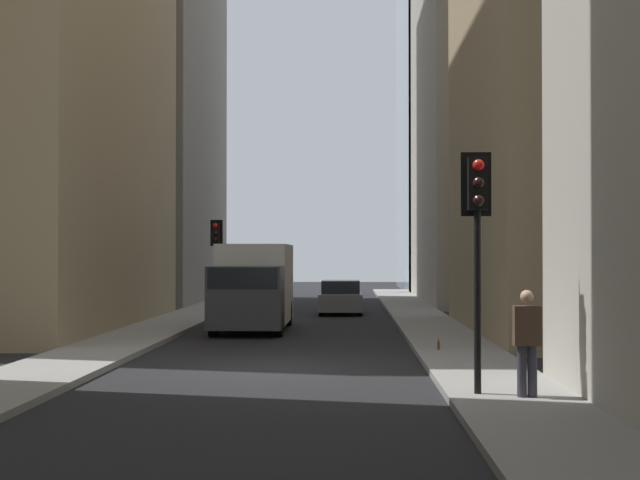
{
  "coord_description": "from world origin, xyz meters",
  "views": [
    {
      "loc": [
        -20.97,
        -1.75,
        2.49
      ],
      "look_at": [
        13.26,
        -0.72,
        3.02
      ],
      "focal_mm": 54.05,
      "sensor_mm": 36.0,
      "label": 1
    }
  ],
  "objects_px": {
    "pedestrian": "(527,339)",
    "traffic_light_midblock": "(216,244)",
    "hatchback_grey": "(341,298)",
    "discarded_bottle": "(439,345)",
    "delivery_truck": "(253,286)",
    "traffic_light_foreground": "(477,215)"
  },
  "relations": [
    {
      "from": "delivery_truck",
      "to": "pedestrian",
      "type": "relative_size",
      "value": 3.65
    },
    {
      "from": "traffic_light_midblock",
      "to": "discarded_bottle",
      "type": "height_order",
      "value": "traffic_light_midblock"
    },
    {
      "from": "delivery_truck",
      "to": "hatchback_grey",
      "type": "distance_m",
      "value": 9.48
    },
    {
      "from": "hatchback_grey",
      "to": "traffic_light_midblock",
      "type": "height_order",
      "value": "traffic_light_midblock"
    },
    {
      "from": "traffic_light_midblock",
      "to": "discarded_bottle",
      "type": "bearing_deg",
      "value": -154.36
    },
    {
      "from": "delivery_truck",
      "to": "pedestrian",
      "type": "xyz_separation_m",
      "value": [
        -15.56,
        -6.1,
        -0.35
      ]
    },
    {
      "from": "discarded_bottle",
      "to": "delivery_truck",
      "type": "bearing_deg",
      "value": 35.15
    },
    {
      "from": "pedestrian",
      "to": "discarded_bottle",
      "type": "distance_m",
      "value": 8.01
    },
    {
      "from": "traffic_light_foreground",
      "to": "traffic_light_midblock",
      "type": "bearing_deg",
      "value": 18.06
    },
    {
      "from": "traffic_light_midblock",
      "to": "pedestrian",
      "type": "distance_m",
      "value": 25.73
    },
    {
      "from": "delivery_truck",
      "to": "discarded_bottle",
      "type": "bearing_deg",
      "value": -144.85
    },
    {
      "from": "pedestrian",
      "to": "delivery_truck",
      "type": "bearing_deg",
      "value": 21.4
    },
    {
      "from": "delivery_truck",
      "to": "traffic_light_midblock",
      "type": "bearing_deg",
      "value": 15.75
    },
    {
      "from": "hatchback_grey",
      "to": "pedestrian",
      "type": "xyz_separation_m",
      "value": [
        -24.58,
        -3.3,
        0.44
      ]
    },
    {
      "from": "traffic_light_foreground",
      "to": "pedestrian",
      "type": "relative_size",
      "value": 2.33
    },
    {
      "from": "delivery_truck",
      "to": "traffic_light_foreground",
      "type": "relative_size",
      "value": 1.57
    },
    {
      "from": "traffic_light_midblock",
      "to": "pedestrian",
      "type": "relative_size",
      "value": 2.16
    },
    {
      "from": "pedestrian",
      "to": "traffic_light_midblock",
      "type": "bearing_deg",
      "value": 19.42
    },
    {
      "from": "traffic_light_foreground",
      "to": "discarded_bottle",
      "type": "distance_m",
      "value": 8.1
    },
    {
      "from": "hatchback_grey",
      "to": "pedestrian",
      "type": "bearing_deg",
      "value": -172.36
    },
    {
      "from": "delivery_truck",
      "to": "hatchback_grey",
      "type": "xyz_separation_m",
      "value": [
        9.02,
        -2.8,
        -0.8
      ]
    },
    {
      "from": "hatchback_grey",
      "to": "discarded_bottle",
      "type": "relative_size",
      "value": 15.93
    }
  ]
}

